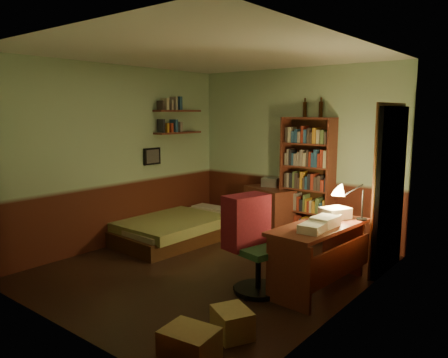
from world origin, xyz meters
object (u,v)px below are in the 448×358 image
Objects in this scene: mini_stereo at (271,182)px; office_chair at (258,250)px; bed at (181,220)px; desk at (318,256)px; desk_lamp at (363,195)px; bookshelf at (307,180)px; cardboard_box_a at (190,348)px; dresser at (269,211)px; cardboard_box_b at (232,323)px.

mini_stereo is 2.48m from office_chair.
desk reaches higher than bed.
bookshelf is at bearing 123.02° from desk_lamp.
mini_stereo reaches higher than desk.
office_chair is at bearing 104.43° from cardboard_box_a.
desk is (1.60, -1.48, -0.02)m from dresser.
mini_stereo is 4.01m from cardboard_box_a.
desk reaches higher than cardboard_box_b.
bookshelf is 3.78m from cardboard_box_a.
desk is at bearing 63.36° from office_chair.
bed is 3.44m from cardboard_box_a.
bookshelf is 3.24m from cardboard_box_b.
desk_lamp reaches higher than cardboard_box_a.
dresser is 3.22× the size of mini_stereo.
bed is 7.68× the size of mini_stereo.
mini_stereo reaches higher than cardboard_box_a.
desk is 2.31× the size of desk_lamp.
cardboard_box_b is at bearing -89.03° from desk.
office_chair reaches higher than desk.
desk is (2.50, -0.40, 0.06)m from bed.
desk_lamp is at bearing -7.07° from dresser.
dresser is 2.32m from office_chair.
bookshelf reaches higher than desk.
desk is 1.39× the size of office_chair.
cardboard_box_a is (-0.33, -2.52, -0.85)m from desk_lamp.
desk is 2.02m from cardboard_box_a.
dresser is (0.90, 1.08, 0.08)m from bed.
bookshelf is 3.23× the size of desk_lamp.
mini_stereo is (-0.06, 0.12, 0.44)m from dresser.
cardboard_box_a is at bearing -87.12° from desk.
desk is 3.31× the size of cardboard_box_a.
desk is at bearing 86.50° from cardboard_box_b.
office_chair reaches higher than mini_stereo.
bed reaches higher than cardboard_box_a.
bed is 5.81× the size of cardboard_box_b.
cardboard_box_a is at bearing -62.78° from office_chair.
bookshelf reaches higher than bed.
cardboard_box_b is (-0.03, 0.57, -0.03)m from cardboard_box_a.
office_chair is (0.55, -2.09, -0.45)m from bookshelf.
cardboard_box_b is at bearing 93.21° from cardboard_box_a.
bed is at bearing -136.19° from bookshelf.
cardboard_box_a is at bearing -86.79° from cardboard_box_b.
desk is (0.99, -1.56, -0.57)m from bookshelf.
desk_lamp is at bearing -33.71° from bookshelf.
mini_stereo is at bearing 58.88° from bed.
bookshelf is at bearing 28.29° from dresser.
mini_stereo is at bearing 140.52° from desk.
mini_stereo is 2.24m from desk_lamp.
cardboard_box_a is (1.61, -3.62, -0.67)m from mini_stereo.
dresser is 2.18m from desk.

